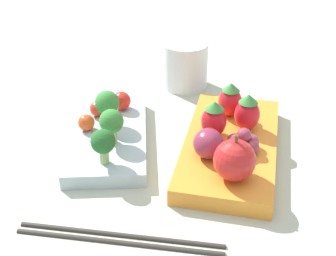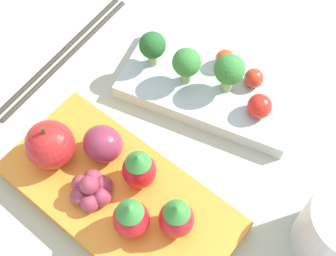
{
  "view_description": "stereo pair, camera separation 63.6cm",
  "coord_description": "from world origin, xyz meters",
  "px_view_note": "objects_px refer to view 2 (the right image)",
  "views": [
    {
      "loc": [
        -0.5,
        -0.06,
        0.34
      ],
      "look_at": [
        -0.01,
        -0.0,
        0.03
      ],
      "focal_mm": 50.0,
      "sensor_mm": 36.0,
      "label": 1
    },
    {
      "loc": [
        0.12,
        -0.19,
        0.43
      ],
      "look_at": [
        -0.01,
        -0.0,
        0.03
      ],
      "focal_mm": 50.0,
      "sensor_mm": 36.0,
      "label": 2
    }
  ],
  "objects_px": {
    "cherry_tomato_0": "(224,59)",
    "cherry_tomato_2": "(260,106)",
    "grape_cluster": "(91,190)",
    "chopsticks_pair": "(63,54)",
    "cherry_tomato_1": "(254,78)",
    "bento_box_fruit": "(120,198)",
    "strawberry_2": "(131,218)",
    "plum": "(103,144)",
    "broccoli_floret_1": "(187,63)",
    "broccoli_floret_0": "(229,71)",
    "strawberry_1": "(176,218)",
    "broccoli_floret_2": "(153,46)",
    "bento_box_savoury": "(209,87)",
    "strawberry_0": "(143,171)",
    "apple": "(50,145)"
  },
  "relations": [
    {
      "from": "bento_box_savoury",
      "to": "cherry_tomato_2",
      "type": "bearing_deg",
      "value": -7.08
    },
    {
      "from": "cherry_tomato_0",
      "to": "strawberry_0",
      "type": "height_order",
      "value": "strawberry_0"
    },
    {
      "from": "chopsticks_pair",
      "to": "bento_box_savoury",
      "type": "bearing_deg",
      "value": 16.0
    },
    {
      "from": "strawberry_2",
      "to": "plum",
      "type": "bearing_deg",
      "value": 144.53
    },
    {
      "from": "bento_box_fruit",
      "to": "cherry_tomato_1",
      "type": "bearing_deg",
      "value": 75.66
    },
    {
      "from": "cherry_tomato_0",
      "to": "strawberry_2",
      "type": "xyz_separation_m",
      "value": [
        0.02,
        -0.2,
        0.02
      ]
    },
    {
      "from": "broccoli_floret_0",
      "to": "cherry_tomato_0",
      "type": "distance_m",
      "value": 0.04
    },
    {
      "from": "bento_box_fruit",
      "to": "plum",
      "type": "height_order",
      "value": "plum"
    },
    {
      "from": "strawberry_0",
      "to": "chopsticks_pair",
      "type": "relative_size",
      "value": 0.23
    },
    {
      "from": "plum",
      "to": "bento_box_savoury",
      "type": "bearing_deg",
      "value": 71.55
    },
    {
      "from": "broccoli_floret_2",
      "to": "cherry_tomato_2",
      "type": "xyz_separation_m",
      "value": [
        0.13,
        0.0,
        -0.01
      ]
    },
    {
      "from": "broccoli_floret_2",
      "to": "apple",
      "type": "bearing_deg",
      "value": -96.16
    },
    {
      "from": "cherry_tomato_1",
      "to": "chopsticks_pair",
      "type": "relative_size",
      "value": 0.1
    },
    {
      "from": "broccoli_floret_2",
      "to": "cherry_tomato_0",
      "type": "height_order",
      "value": "broccoli_floret_2"
    },
    {
      "from": "bento_box_savoury",
      "to": "grape_cluster",
      "type": "bearing_deg",
      "value": -99.07
    },
    {
      "from": "broccoli_floret_2",
      "to": "chopsticks_pair",
      "type": "xyz_separation_m",
      "value": [
        -0.1,
        -0.04,
        -0.04
      ]
    },
    {
      "from": "bento_box_fruit",
      "to": "strawberry_1",
      "type": "distance_m",
      "value": 0.07
    },
    {
      "from": "cherry_tomato_0",
      "to": "grape_cluster",
      "type": "distance_m",
      "value": 0.2
    },
    {
      "from": "broccoli_floret_1",
      "to": "chopsticks_pair",
      "type": "bearing_deg",
      "value": -166.04
    },
    {
      "from": "cherry_tomato_2",
      "to": "broccoli_floret_1",
      "type": "bearing_deg",
      "value": -176.86
    },
    {
      "from": "cherry_tomato_0",
      "to": "apple",
      "type": "xyz_separation_m",
      "value": [
        -0.08,
        -0.19,
        0.02
      ]
    },
    {
      "from": "strawberry_2",
      "to": "strawberry_0",
      "type": "bearing_deg",
      "value": 110.97
    },
    {
      "from": "grape_cluster",
      "to": "broccoli_floret_1",
      "type": "bearing_deg",
      "value": 88.58
    },
    {
      "from": "grape_cluster",
      "to": "chopsticks_pair",
      "type": "relative_size",
      "value": 0.2
    },
    {
      "from": "broccoli_floret_0",
      "to": "broccoli_floret_1",
      "type": "relative_size",
      "value": 1.06
    },
    {
      "from": "broccoli_floret_0",
      "to": "strawberry_1",
      "type": "relative_size",
      "value": 1.01
    },
    {
      "from": "cherry_tomato_0",
      "to": "strawberry_0",
      "type": "distance_m",
      "value": 0.16
    },
    {
      "from": "broccoli_floret_1",
      "to": "strawberry_1",
      "type": "bearing_deg",
      "value": -61.49
    },
    {
      "from": "broccoli_floret_1",
      "to": "cherry_tomato_2",
      "type": "distance_m",
      "value": 0.09
    },
    {
      "from": "cherry_tomato_1",
      "to": "plum",
      "type": "height_order",
      "value": "plum"
    },
    {
      "from": "broccoli_floret_0",
      "to": "strawberry_2",
      "type": "bearing_deg",
      "value": -88.78
    },
    {
      "from": "cherry_tomato_1",
      "to": "broccoli_floret_1",
      "type": "bearing_deg",
      "value": -151.51
    },
    {
      "from": "cherry_tomato_2",
      "to": "strawberry_1",
      "type": "distance_m",
      "value": 0.15
    },
    {
      "from": "cherry_tomato_1",
      "to": "plum",
      "type": "bearing_deg",
      "value": -118.6
    },
    {
      "from": "strawberry_2",
      "to": "broccoli_floret_2",
      "type": "bearing_deg",
      "value": 117.95
    },
    {
      "from": "cherry_tomato_0",
      "to": "chopsticks_pair",
      "type": "distance_m",
      "value": 0.19
    },
    {
      "from": "bento_box_fruit",
      "to": "cherry_tomato_0",
      "type": "height_order",
      "value": "cherry_tomato_0"
    },
    {
      "from": "bento_box_savoury",
      "to": "apple",
      "type": "xyz_separation_m",
      "value": [
        -0.08,
        -0.16,
        0.04
      ]
    },
    {
      "from": "grape_cluster",
      "to": "broccoli_floret_2",
      "type": "bearing_deg",
      "value": 103.49
    },
    {
      "from": "broccoli_floret_1",
      "to": "broccoli_floret_0",
      "type": "bearing_deg",
      "value": 19.03
    },
    {
      "from": "bento_box_fruit",
      "to": "grape_cluster",
      "type": "relative_size",
      "value": 5.69
    },
    {
      "from": "bento_box_fruit",
      "to": "cherry_tomato_2",
      "type": "relative_size",
      "value": 9.33
    },
    {
      "from": "cherry_tomato_0",
      "to": "cherry_tomato_1",
      "type": "distance_m",
      "value": 0.04
    },
    {
      "from": "broccoli_floret_1",
      "to": "plum",
      "type": "xyz_separation_m",
      "value": [
        -0.02,
        -0.12,
        -0.01
      ]
    },
    {
      "from": "cherry_tomato_1",
      "to": "cherry_tomato_2",
      "type": "height_order",
      "value": "cherry_tomato_2"
    },
    {
      "from": "strawberry_0",
      "to": "strawberry_2",
      "type": "bearing_deg",
      "value": -69.03
    },
    {
      "from": "broccoli_floret_0",
      "to": "cherry_tomato_1",
      "type": "distance_m",
      "value": 0.04
    },
    {
      "from": "bento_box_fruit",
      "to": "chopsticks_pair",
      "type": "height_order",
      "value": "bento_box_fruit"
    },
    {
      "from": "broccoli_floret_1",
      "to": "strawberry_0",
      "type": "distance_m",
      "value": 0.13
    },
    {
      "from": "cherry_tomato_0",
      "to": "cherry_tomato_2",
      "type": "xyz_separation_m",
      "value": [
        0.06,
        -0.03,
        0.0
      ]
    }
  ]
}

